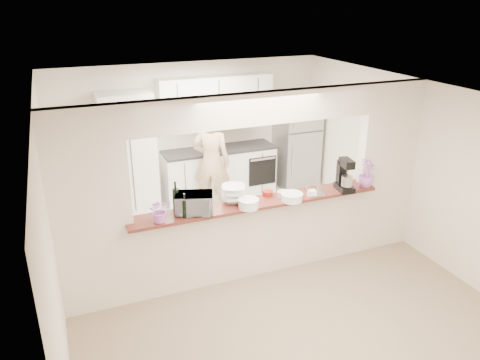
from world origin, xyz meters
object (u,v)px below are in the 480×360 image
refrigerator (297,144)px  stand_mixer (345,176)px  toaster_oven (194,203)px  person (211,162)px

refrigerator → stand_mixer: bearing=-106.0°
toaster_oven → person: 2.43m
refrigerator → person: person is taller
toaster_oven → person: size_ratio=0.25×
refrigerator → toaster_oven: 4.00m
toaster_oven → person: person is taller
toaster_oven → stand_mixer: bearing=16.7°
stand_mixer → refrigerator: bearing=74.0°
stand_mixer → person: size_ratio=0.25×
stand_mixer → person: bearing=116.6°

